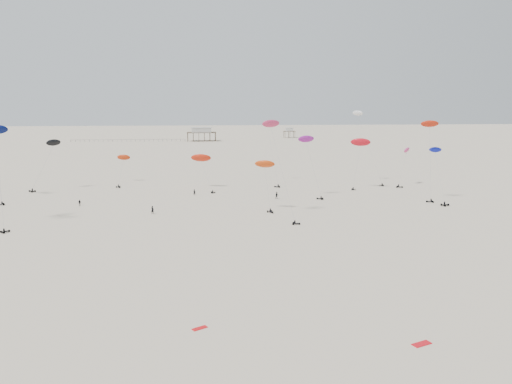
{
  "coord_description": "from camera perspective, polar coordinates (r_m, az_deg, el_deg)",
  "views": [
    {
      "loc": [
        -11.74,
        -15.34,
        24.93
      ],
      "look_at": [
        0.0,
        88.0,
        7.0
      ],
      "focal_mm": 35.0,
      "sensor_mm": 36.0,
      "label": 1
    }
  ],
  "objects": [
    {
      "name": "spectator_2",
      "position": [
        133.88,
        -19.5,
        -1.52
      ],
      "size": [
        1.22,
        0.82,
        1.88
      ],
      "primitive_type": "imported",
      "rotation": [
        0.0,
        0.0,
        6.5
      ],
      "color": "black",
      "rests_on": "ground"
    },
    {
      "name": "rig_6",
      "position": [
        154.94,
        11.79,
        5.22
      ],
      "size": [
        6.64,
        6.06,
        15.68
      ],
      "rotation": [
        0.0,
        0.0,
        0.02
      ],
      "color": "black",
      "rests_on": "ground"
    },
    {
      "name": "spectator_1",
      "position": [
        136.21,
        2.4,
        -0.77
      ],
      "size": [
        1.14,
        0.75,
        2.19
      ],
      "primitive_type": "imported",
      "rotation": [
        0.0,
        0.0,
        6.4
      ],
      "color": "black",
      "rests_on": "ground"
    },
    {
      "name": "spectator_3",
      "position": [
        142.4,
        -7.05,
        -0.38
      ],
      "size": [
        0.83,
        0.65,
        2.05
      ],
      "primitive_type": "imported",
      "rotation": [
        0.0,
        0.0,
        2.94
      ],
      "color": "black",
      "rests_on": "ground"
    },
    {
      "name": "rig_12",
      "position": [
        154.31,
        -6.24,
        3.69
      ],
      "size": [
        7.44,
        13.96,
        13.51
      ],
      "rotation": [
        0.0,
        0.0,
        0.46
      ],
      "color": "black",
      "rests_on": "ground"
    },
    {
      "name": "rig_1",
      "position": [
        166.67,
        12.2,
        6.9
      ],
      "size": [
        8.41,
        13.28,
        24.5
      ],
      "rotation": [
        0.0,
        0.0,
        5.7
      ],
      "color": "black",
      "rests_on": "ground"
    },
    {
      "name": "rig_8",
      "position": [
        162.11,
        -22.69,
        3.95
      ],
      "size": [
        9.02,
        8.94,
        15.6
      ],
      "rotation": [
        0.0,
        0.0,
        1.06
      ],
      "color": "black",
      "rests_on": "ground"
    },
    {
      "name": "rig_2",
      "position": [
        162.24,
        1.72,
        5.24
      ],
      "size": [
        4.09,
        16.72,
        23.07
      ],
      "rotation": [
        0.0,
        0.0,
        1.34
      ],
      "color": "black",
      "rests_on": "ground"
    },
    {
      "name": "grounded_kite_a",
      "position": [
        58.05,
        18.41,
        -16.18
      ],
      "size": [
        2.38,
        1.62,
        0.08
      ],
      "primitive_type": "cube",
      "rotation": [
        0.0,
        0.0,
        0.36
      ],
      "color": "red",
      "rests_on": "ground"
    },
    {
      "name": "grounded_kite_b",
      "position": [
        59.08,
        -6.45,
        -15.24
      ],
      "size": [
        1.91,
        1.5,
        0.07
      ],
      "primitive_type": "cube",
      "rotation": [
        0.0,
        0.0,
        0.52
      ],
      "color": "red",
      "rests_on": "ground"
    },
    {
      "name": "pavilion_main",
      "position": [
        365.93,
        -6.24,
        6.48
      ],
      "size": [
        21.0,
        13.0,
        9.8
      ],
      "color": "brown",
      "rests_on": "ground"
    },
    {
      "name": "rig_0",
      "position": [
        169.66,
        -15.0,
        3.21
      ],
      "size": [
        4.76,
        16.1,
        15.13
      ],
      "rotation": [
        0.0,
        0.0,
        3.63
      ],
      "color": "black",
      "rests_on": "ground"
    },
    {
      "name": "rig_14",
      "position": [
        138.26,
        6.03,
        4.89
      ],
      "size": [
        6.6,
        8.06,
        17.22
      ],
      "rotation": [
        0.0,
        0.0,
        1.17
      ],
      "color": "black",
      "rests_on": "ground"
    },
    {
      "name": "rig_9",
      "position": [
        138.88,
        20.31,
        1.63
      ],
      "size": [
        4.78,
        12.93,
        16.28
      ],
      "rotation": [
        0.0,
        0.0,
        4.95
      ],
      "color": "black",
      "rests_on": "ground"
    },
    {
      "name": "ground_plane",
      "position": [
        217.09,
        -3.34,
        3.17
      ],
      "size": [
        900.0,
        900.0,
        0.0
      ],
      "primitive_type": "plane",
      "color": "beige"
    },
    {
      "name": "rig_11",
      "position": [
        112.39,
        2.21,
        5.84
      ],
      "size": [
        7.33,
        13.32,
        23.06
      ],
      "rotation": [
        0.0,
        0.0,
        4.48
      ],
      "color": "black",
      "rests_on": "ground"
    },
    {
      "name": "pavilion_small",
      "position": [
        402.37,
        3.82,
        6.7
      ],
      "size": [
        9.0,
        7.0,
        8.0
      ],
      "color": "brown",
      "rests_on": "ground"
    },
    {
      "name": "spectator_0",
      "position": [
        119.58,
        -11.74,
        -2.46
      ],
      "size": [
        0.96,
        0.83,
        2.22
      ],
      "primitive_type": "imported",
      "rotation": [
        0.0,
        0.0,
        2.73
      ],
      "color": "black",
      "rests_on": "ground"
    },
    {
      "name": "rig_3",
      "position": [
        119.82,
        1.12,
        2.36
      ],
      "size": [
        5.41,
        6.88,
        12.44
      ],
      "rotation": [
        0.0,
        0.0,
        3.52
      ],
      "color": "black",
      "rests_on": "ground"
    },
    {
      "name": "rig_5",
      "position": [
        164.91,
        16.64,
        3.63
      ],
      "size": [
        7.63,
        9.36,
        12.73
      ],
      "rotation": [
        0.0,
        0.0,
        4.12
      ],
      "color": "black",
      "rests_on": "ground"
    },
    {
      "name": "rig_7",
      "position": [
        139.31,
        19.25,
        5.78
      ],
      "size": [
        4.99,
        5.73,
        21.55
      ],
      "rotation": [
        0.0,
        0.0,
        1.42
      ],
      "color": "black",
      "rests_on": "ground"
    },
    {
      "name": "pier_fence",
      "position": [
        369.57,
        -14.36,
        5.73
      ],
      "size": [
        80.2,
        0.2,
        1.5
      ],
      "color": "black",
      "rests_on": "ground"
    }
  ]
}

